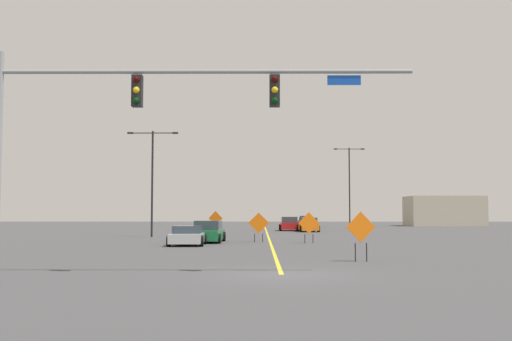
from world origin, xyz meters
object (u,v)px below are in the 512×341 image
car_blue_far (305,222)px  car_silver_distant (188,236)px  traffic_signal_assembly (137,109)px  car_red_near (289,224)px  construction_sign_median_near (216,220)px  construction_sign_right_shoulder (309,224)px  construction_sign_median_far (361,230)px  construction_sign_left_lane (259,224)px  car_green_mid (208,232)px  car_orange_approaching (308,225)px  street_lamp_near_left (349,181)px  street_lamp_mid_left (152,174)px

car_blue_far → car_silver_distant: bearing=-103.4°
traffic_signal_assembly → car_red_near: traffic_signal_assembly is taller
construction_sign_median_near → car_silver_distant: (-0.57, -15.61, -0.76)m
construction_sign_right_shoulder → car_red_near: size_ratio=0.52×
construction_sign_median_far → car_silver_distant: (-8.45, 11.83, -0.74)m
construction_sign_left_lane → car_green_mid: size_ratio=0.43×
traffic_signal_assembly → car_orange_approaching: bearing=77.9°
traffic_signal_assembly → construction_sign_median_near: (0.26, 32.59, -4.09)m
construction_sign_median_far → construction_sign_median_near: size_ratio=0.99×
street_lamp_near_left → street_lamp_mid_left: 32.94m
construction_sign_median_far → car_orange_approaching: size_ratio=0.50×
construction_sign_median_far → car_silver_distant: 14.56m
street_lamp_mid_left → car_blue_far: bearing=65.1°
construction_sign_right_shoulder → car_blue_far: 40.97m
construction_sign_median_near → construction_sign_right_shoulder: size_ratio=1.04×
construction_sign_median_near → car_green_mid: bearing=-88.2°
car_orange_approaching → car_silver_distant: size_ratio=1.06×
construction_sign_median_near → car_blue_far: (9.78, 27.72, -0.65)m
construction_sign_left_lane → construction_sign_right_shoulder: size_ratio=0.99×
street_lamp_near_left → car_silver_distant: 41.63m
car_blue_far → car_silver_distant: 44.54m
car_blue_far → car_red_near: (-2.90, -15.67, 0.02)m
car_silver_distant → construction_sign_right_shoulder: bearing=18.1°
construction_sign_median_near → car_orange_approaching: size_ratio=0.50×
traffic_signal_assembly → car_silver_distant: traffic_signal_assembly is taller
street_lamp_near_left → car_green_mid: 37.95m
construction_sign_median_far → street_lamp_near_left: bearing=82.1°
construction_sign_right_shoulder → car_blue_far: bearing=86.0°
car_green_mid → car_silver_distant: bearing=-104.6°
construction_sign_median_near → construction_sign_right_shoulder: bearing=-62.2°
car_blue_far → car_green_mid: 40.82m
car_silver_distant → car_red_near: (7.44, 27.66, 0.14)m
traffic_signal_assembly → car_green_mid: 21.14m
traffic_signal_assembly → street_lamp_near_left: street_lamp_near_left is taller
construction_sign_left_lane → car_blue_far: size_ratio=0.47×
construction_sign_right_shoulder → car_green_mid: bearing=170.0°
construction_sign_left_lane → traffic_signal_assembly: bearing=-100.8°
construction_sign_right_shoulder → car_orange_approaching: construction_sign_right_shoulder is taller
construction_sign_right_shoulder → car_green_mid: (-6.55, 1.15, -0.55)m
street_lamp_near_left → car_red_near: street_lamp_near_left is taller
street_lamp_mid_left → car_green_mid: 10.71m
traffic_signal_assembly → construction_sign_median_near: size_ratio=6.64×
street_lamp_near_left → street_lamp_mid_left: size_ratio=1.16×
construction_sign_median_far → construction_sign_left_lane: (-4.18, 15.57, -0.09)m
construction_sign_right_shoulder → car_red_near: 25.21m
street_lamp_mid_left → construction_sign_median_near: bearing=37.6°
car_green_mid → street_lamp_near_left: bearing=67.4°
car_green_mid → traffic_signal_assembly: bearing=-91.8°
street_lamp_mid_left → construction_sign_median_far: street_lamp_mid_left is taller
traffic_signal_assembly → construction_sign_median_near: bearing=89.5°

